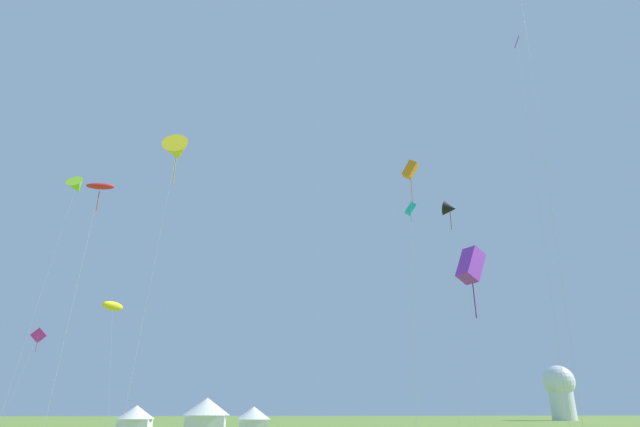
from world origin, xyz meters
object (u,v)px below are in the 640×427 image
kite_orange_box (410,170)px  festival_tent_left (136,417)px  kite_magenta_diamond (38,337)px  festival_tent_center (206,412)px  kite_yellow_parafoil (113,306)px  kite_black_delta (450,209)px  kite_yellow_delta (177,151)px  festival_tent_right (253,417)px  kite_purple_box (471,265)px  kite_lime_delta (77,187)px  kite_cyan_box (411,210)px  observatory_dome (560,389)px  kite_purple_diamond (520,64)px  kite_red_parafoil (100,187)px

kite_orange_box → festival_tent_left: size_ratio=6.31×
kite_magenta_diamond → festival_tent_center: bearing=0.1°
kite_yellow_parafoil → kite_black_delta: bearing=-6.9°
kite_yellow_delta → kite_magenta_diamond: (-15.25, 17.01, -14.20)m
festival_tent_right → kite_black_delta: bearing=-3.8°
kite_purple_box → kite_black_delta: 28.10m
kite_lime_delta → kite_magenta_diamond: bearing=148.0°
kite_yellow_delta → kite_lime_delta: 21.59m
kite_magenta_diamond → kite_black_delta: size_ratio=0.38×
kite_yellow_parafoil → kite_lime_delta: 14.64m
kite_cyan_box → kite_lime_delta: 38.68m
kite_cyan_box → festival_tent_right: bearing=147.3°
festival_tent_center → observatory_dome: size_ratio=0.46×
kite_yellow_delta → kite_cyan_box: size_ratio=1.10×
kite_lime_delta → observatory_dome: 99.28m
kite_yellow_parafoil → festival_tent_center: (11.92, -3.30, -11.51)m
kite_black_delta → kite_orange_box: bearing=-122.9°
kite_purple_diamond → kite_cyan_box: bearing=114.1°
kite_purple_box → festival_tent_right: (-14.95, 24.47, -10.39)m
festival_tent_left → festival_tent_right: 12.05m
festival_tent_left → observatory_dome: (75.31, 46.10, 4.65)m
festival_tent_center → festival_tent_right: bearing=0.0°
observatory_dome → kite_black_delta: bearing=-130.0°
festival_tent_center → festival_tent_right: 4.95m
kite_yellow_delta → kite_red_parafoil: size_ratio=1.38×
kite_yellow_parafoil → festival_tent_right: 20.94m
kite_orange_box → kite_lime_delta: kite_lime_delta is taller
kite_red_parafoil → festival_tent_center: kite_red_parafoil is taller
kite_magenta_diamond → festival_tent_right: bearing=0.1°
kite_cyan_box → kite_yellow_delta: bearing=-163.1°
kite_yellow_delta → kite_purple_diamond: bearing=-13.1°
kite_purple_box → kite_black_delta: (8.39, 22.92, 13.93)m
kite_yellow_delta → kite_red_parafoil: bearing=-133.0°
kite_red_parafoil → kite_purple_box: size_ratio=1.37×
kite_red_parafoil → festival_tent_left: size_ratio=4.72×
kite_cyan_box → kite_purple_box: (-0.56, -14.51, -10.06)m
kite_orange_box → observatory_dome: kite_orange_box is taller
festival_tent_left → festival_tent_right: size_ratio=1.05×
kite_purple_box → festival_tent_right: size_ratio=3.60×
festival_tent_left → kite_yellow_delta: bearing=-76.2°
kite_orange_box → kite_purple_diamond: size_ratio=0.72×
kite_orange_box → observatory_dome: size_ratio=2.22×
kite_yellow_delta → kite_yellow_parafoil: 24.45m
kite_purple_diamond → festival_tent_right: kite_purple_diamond is taller
kite_yellow_delta → kite_cyan_box: (23.36, 7.10, -1.66)m
kite_yellow_parafoil → festival_tent_center: bearing=-15.4°
kite_cyan_box → kite_yellow_parafoil: size_ratio=1.62×
kite_purple_box → festival_tent_right: bearing=121.4°
kite_purple_box → kite_purple_diamond: (6.82, 0.50, 18.63)m
kite_yellow_delta → kite_yellow_parafoil: bearing=113.9°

